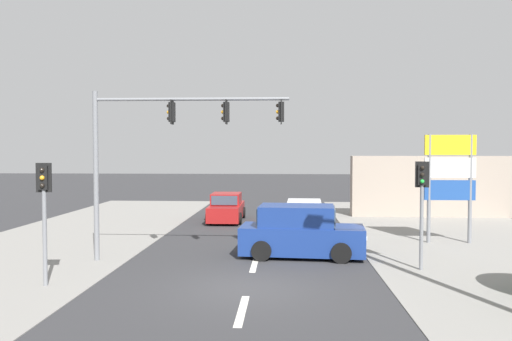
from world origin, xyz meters
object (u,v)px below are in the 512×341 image
object	(u,v)px
sedan_oncoming_near	(226,208)
sedan_receding_far	(304,218)
shopping_plaza_sign	(450,173)
traffic_signal_mast	(163,138)
suv_oncoming_mid	(300,233)
pedestal_signal_right_kerb	(422,197)
pedestal_signal_left_kerb	(44,203)

from	to	relation	value
sedan_oncoming_near	sedan_receding_far	distance (m)	5.67
shopping_plaza_sign	traffic_signal_mast	bearing A→B (deg)	-159.83
shopping_plaza_sign	suv_oncoming_mid	xyz separation A→B (m)	(-6.35, -3.03, -2.10)
traffic_signal_mast	pedestal_signal_right_kerb	xyz separation A→B (m)	(8.72, -0.85, -1.94)
pedestal_signal_left_kerb	sedan_oncoming_near	distance (m)	14.22
traffic_signal_mast	pedestal_signal_left_kerb	size ratio (longest dim) A/B	1.94
traffic_signal_mast	pedestal_signal_right_kerb	size ratio (longest dim) A/B	1.94
traffic_signal_mast	suv_oncoming_mid	distance (m)	6.07
suv_oncoming_mid	sedan_oncoming_near	xyz separation A→B (m)	(-3.82, 9.13, -0.18)
suv_oncoming_mid	sedan_receding_far	xyz separation A→B (m)	(0.34, 5.28, -0.18)
traffic_signal_mast	shopping_plaza_sign	size ratio (longest dim) A/B	1.50
traffic_signal_mast	sedan_oncoming_near	size ratio (longest dim) A/B	1.62
pedestal_signal_right_kerb	shopping_plaza_sign	bearing A→B (deg)	63.41
shopping_plaza_sign	sedan_oncoming_near	distance (m)	12.08
sedan_oncoming_near	sedan_receding_far	xyz separation A→B (m)	(4.16, -3.85, 0.00)
pedestal_signal_left_kerb	sedan_receding_far	bearing A→B (deg)	51.48
pedestal_signal_right_kerb	sedan_receding_far	distance (m)	8.21
pedestal_signal_right_kerb	suv_oncoming_mid	distance (m)	4.58
sedan_oncoming_near	suv_oncoming_mid	bearing A→B (deg)	-67.28
traffic_signal_mast	pedestal_signal_left_kerb	world-z (taller)	traffic_signal_mast
shopping_plaza_sign	suv_oncoming_mid	bearing A→B (deg)	-154.51
sedan_receding_far	pedestal_signal_left_kerb	bearing A→B (deg)	-128.52
pedestal_signal_right_kerb	sedan_oncoming_near	bearing A→B (deg)	124.76
pedestal_signal_right_kerb	pedestal_signal_left_kerb	world-z (taller)	same
pedestal_signal_left_kerb	suv_oncoming_mid	distance (m)	8.84
traffic_signal_mast	sedan_oncoming_near	distance (m)	10.90
shopping_plaza_sign	suv_oncoming_mid	distance (m)	7.34
pedestal_signal_right_kerb	shopping_plaza_sign	distance (m)	5.58
suv_oncoming_mid	sedan_receding_far	distance (m)	5.29
pedestal_signal_right_kerb	suv_oncoming_mid	size ratio (longest dim) A/B	0.76
suv_oncoming_mid	sedan_oncoming_near	world-z (taller)	suv_oncoming_mid
traffic_signal_mast	sedan_oncoming_near	bearing A→B (deg)	84.23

